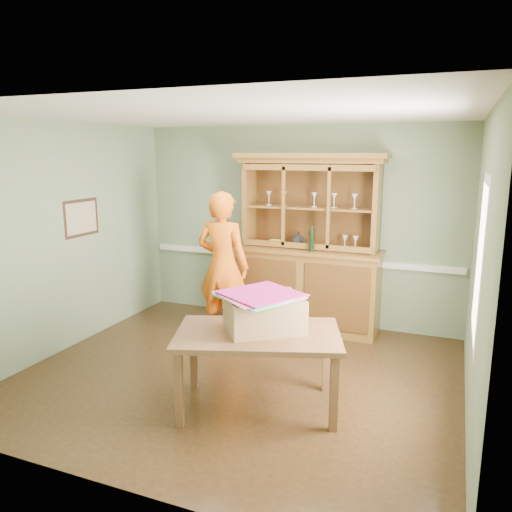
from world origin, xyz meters
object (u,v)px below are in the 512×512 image
at_px(dining_table, 258,341).
at_px(person, 223,266).
at_px(china_hutch, 307,269).
at_px(cardboard_box, 264,313).

relative_size(dining_table, person, 0.90).
relative_size(china_hutch, dining_table, 1.38).
bearing_deg(china_hutch, cardboard_box, -84.10).
distance_m(dining_table, cardboard_box, 0.26).
relative_size(china_hutch, person, 1.24).
relative_size(china_hutch, cardboard_box, 3.48).
bearing_deg(cardboard_box, person, 127.81).
distance_m(china_hutch, person, 1.18).
height_order(cardboard_box, person, person).
height_order(dining_table, cardboard_box, cardboard_box).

